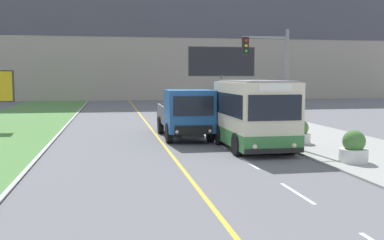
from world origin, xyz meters
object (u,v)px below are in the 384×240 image
at_px(car_distant, 182,106).
at_px(planter_round_third, 269,122).
at_px(city_bus, 254,115).
at_px(dump_truck, 187,115).
at_px(planter_round_near, 354,148).
at_px(billboard_large, 222,63).
at_px(traffic_light_mast, 273,72).
at_px(planter_round_second, 300,133).

height_order(car_distant, planter_round_third, car_distant).
bearing_deg(car_distant, city_bus, -89.70).
xyz_separation_m(dump_truck, planter_round_third, (5.45, 2.25, -0.75)).
xyz_separation_m(car_distant, planter_round_third, (3.03, -14.84, -0.09)).
xyz_separation_m(planter_round_near, planter_round_third, (0.20, 10.08, -0.03)).
distance_m(dump_truck, billboard_large, 18.31).
xyz_separation_m(traffic_light_mast, planter_round_third, (1.84, 5.59, -2.98)).
xyz_separation_m(billboard_large, planter_round_second, (-0.90, -19.72, -4.00)).
xyz_separation_m(car_distant, billboard_large, (3.74, -0.16, 3.91)).
bearing_deg(city_bus, car_distant, 90.30).
bearing_deg(planter_round_third, city_bus, -115.81).
xyz_separation_m(city_bus, dump_truck, (-2.53, 3.79, -0.28)).
bearing_deg(traffic_light_mast, dump_truck, 137.24).
xyz_separation_m(city_bus, traffic_light_mast, (1.08, 0.45, 1.96)).
xyz_separation_m(dump_truck, traffic_light_mast, (3.61, -3.33, 2.23)).
bearing_deg(planter_round_near, dump_truck, 123.85).
relative_size(dump_truck, planter_round_second, 5.69).
relative_size(planter_round_near, planter_round_second, 1.05).
distance_m(city_bus, dump_truck, 4.56).
bearing_deg(billboard_large, traffic_light_mast, -97.18).
height_order(dump_truck, car_distant, dump_truck).
distance_m(traffic_light_mast, planter_round_third, 6.59).
height_order(dump_truck, planter_round_third, dump_truck).
bearing_deg(dump_truck, planter_round_near, -56.15).
bearing_deg(planter_round_near, billboard_large, 87.90).
xyz_separation_m(city_bus, car_distant, (-0.11, 20.88, -0.94)).
bearing_deg(planter_round_second, dump_truck, 152.06).
height_order(dump_truck, planter_round_second, dump_truck).
distance_m(billboard_large, planter_round_third, 15.23).
height_order(city_bus, car_distant, city_bus).
bearing_deg(traffic_light_mast, planter_round_third, 71.72).
bearing_deg(planter_round_third, billboard_large, 87.24).
distance_m(planter_round_near, planter_round_second, 5.04).
relative_size(car_distant, billboard_large, 0.69).
bearing_deg(city_bus, traffic_light_mast, 22.85).
height_order(traffic_light_mast, planter_round_third, traffic_light_mast).
relative_size(dump_truck, planter_round_third, 5.69).
xyz_separation_m(dump_truck, billboard_large, (6.16, 16.93, 3.25)).
bearing_deg(planter_round_near, planter_round_second, 89.90).
height_order(traffic_light_mast, planter_round_second, traffic_light_mast).
bearing_deg(billboard_large, planter_round_third, -92.76).
bearing_deg(traffic_light_mast, city_bus, -157.15).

